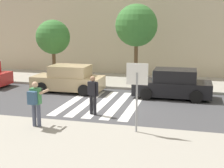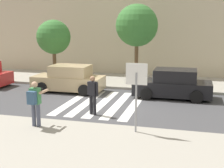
{
  "view_description": "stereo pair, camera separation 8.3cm",
  "coord_description": "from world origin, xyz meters",
  "px_view_note": "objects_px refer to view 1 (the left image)",
  "views": [
    {
      "loc": [
        4.25,
        -14.34,
        4.06
      ],
      "look_at": [
        0.6,
        -0.2,
        1.1
      ],
      "focal_mm": 50.0,
      "sensor_mm": 36.0,
      "label": 1
    },
    {
      "loc": [
        4.33,
        -14.32,
        4.06
      ],
      "look_at": [
        0.6,
        -0.2,
        1.1
      ],
      "focal_mm": 50.0,
      "sensor_mm": 36.0,
      "label": 2
    }
  ],
  "objects_px": {
    "pedestrian_crossing": "(93,93)",
    "street_tree_center": "(136,26)",
    "parked_car_black": "(173,84)",
    "stop_sign": "(137,82)",
    "photographer_with_backpack": "(35,100)",
    "street_tree_west": "(53,37)",
    "parked_car_tan": "(69,79)"
  },
  "relations": [
    {
      "from": "pedestrian_crossing",
      "to": "street_tree_center",
      "type": "height_order",
      "value": "street_tree_center"
    },
    {
      "from": "parked_car_black",
      "to": "street_tree_center",
      "type": "xyz_separation_m",
      "value": [
        -2.49,
        2.59,
        3.05
      ]
    },
    {
      "from": "stop_sign",
      "to": "pedestrian_crossing",
      "type": "distance_m",
      "value": 3.22
    },
    {
      "from": "photographer_with_backpack",
      "to": "parked_car_black",
      "type": "bearing_deg",
      "value": 54.28
    },
    {
      "from": "stop_sign",
      "to": "parked_car_black",
      "type": "height_order",
      "value": "stop_sign"
    },
    {
      "from": "parked_car_black",
      "to": "street_tree_center",
      "type": "height_order",
      "value": "street_tree_center"
    },
    {
      "from": "pedestrian_crossing",
      "to": "parked_car_black",
      "type": "xyz_separation_m",
      "value": [
        3.19,
        4.02,
        -0.25
      ]
    },
    {
      "from": "parked_car_black",
      "to": "street_tree_west",
      "type": "bearing_deg",
      "value": 164.3
    },
    {
      "from": "stop_sign",
      "to": "parked_car_tan",
      "type": "bearing_deg",
      "value": 129.97
    },
    {
      "from": "pedestrian_crossing",
      "to": "parked_car_black",
      "type": "relative_size",
      "value": 0.42
    },
    {
      "from": "photographer_with_backpack",
      "to": "parked_car_black",
      "type": "distance_m",
      "value": 7.98
    },
    {
      "from": "pedestrian_crossing",
      "to": "photographer_with_backpack",
      "type": "bearing_deg",
      "value": -120.84
    },
    {
      "from": "parked_car_black",
      "to": "street_tree_west",
      "type": "height_order",
      "value": "street_tree_west"
    },
    {
      "from": "parked_car_black",
      "to": "street_tree_west",
      "type": "xyz_separation_m",
      "value": [
        -7.91,
        2.22,
        2.29
      ]
    },
    {
      "from": "street_tree_west",
      "to": "street_tree_center",
      "type": "xyz_separation_m",
      "value": [
        5.42,
        0.37,
        0.76
      ]
    },
    {
      "from": "stop_sign",
      "to": "photographer_with_backpack",
      "type": "xyz_separation_m",
      "value": [
        -3.75,
        -0.4,
        -0.78
      ]
    },
    {
      "from": "photographer_with_backpack",
      "to": "parked_car_black",
      "type": "relative_size",
      "value": 0.42
    },
    {
      "from": "parked_car_tan",
      "to": "photographer_with_backpack",
      "type": "bearing_deg",
      "value": -78.36
    },
    {
      "from": "photographer_with_backpack",
      "to": "parked_car_tan",
      "type": "xyz_separation_m",
      "value": [
        -1.33,
        6.47,
        -0.44
      ]
    },
    {
      "from": "stop_sign",
      "to": "pedestrian_crossing",
      "type": "xyz_separation_m",
      "value": [
        -2.3,
        2.04,
        -0.98
      ]
    },
    {
      "from": "stop_sign",
      "to": "street_tree_west",
      "type": "distance_m",
      "value": 10.91
    },
    {
      "from": "pedestrian_crossing",
      "to": "street_tree_center",
      "type": "distance_m",
      "value": 7.22
    },
    {
      "from": "pedestrian_crossing",
      "to": "parked_car_black",
      "type": "distance_m",
      "value": 5.14
    },
    {
      "from": "photographer_with_backpack",
      "to": "street_tree_center",
      "type": "relative_size",
      "value": 0.35
    },
    {
      "from": "stop_sign",
      "to": "street_tree_west",
      "type": "height_order",
      "value": "street_tree_west"
    },
    {
      "from": "pedestrian_crossing",
      "to": "parked_car_black",
      "type": "bearing_deg",
      "value": 51.58
    },
    {
      "from": "stop_sign",
      "to": "parked_car_tan",
      "type": "height_order",
      "value": "stop_sign"
    },
    {
      "from": "pedestrian_crossing",
      "to": "parked_car_black",
      "type": "height_order",
      "value": "pedestrian_crossing"
    },
    {
      "from": "pedestrian_crossing",
      "to": "street_tree_west",
      "type": "height_order",
      "value": "street_tree_west"
    },
    {
      "from": "stop_sign",
      "to": "parked_car_black",
      "type": "distance_m",
      "value": 6.25
    },
    {
      "from": "stop_sign",
      "to": "parked_car_black",
      "type": "bearing_deg",
      "value": 81.61
    },
    {
      "from": "parked_car_tan",
      "to": "parked_car_black",
      "type": "relative_size",
      "value": 1.0
    }
  ]
}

